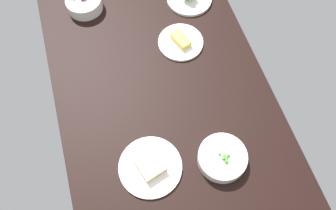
{
  "coord_description": "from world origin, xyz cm",
  "views": [
    {
      "loc": [
        52.96,
        -15.95,
        120.01
      ],
      "look_at": [
        0.0,
        0.0,
        6.0
      ],
      "focal_mm": 36.13,
      "sensor_mm": 36.0,
      "label": 1
    }
  ],
  "objects_px": {
    "plate_sandwich": "(150,166)",
    "bowl_peas": "(222,158)",
    "bowl_berries": "(84,3)",
    "plate_cheese": "(181,42)"
  },
  "relations": [
    {
      "from": "bowl_peas",
      "to": "bowl_berries",
      "type": "xyz_separation_m",
      "value": [
        -0.83,
        -0.33,
        0.0
      ]
    },
    {
      "from": "plate_cheese",
      "to": "bowl_berries",
      "type": "bearing_deg",
      "value": -131.34
    },
    {
      "from": "bowl_peas",
      "to": "plate_cheese",
      "type": "xyz_separation_m",
      "value": [
        -0.52,
        0.02,
        -0.02
      ]
    },
    {
      "from": "bowl_berries",
      "to": "plate_cheese",
      "type": "xyz_separation_m",
      "value": [
        0.3,
        0.35,
        -0.02
      ]
    },
    {
      "from": "bowl_peas",
      "to": "bowl_berries",
      "type": "bearing_deg",
      "value": -158.25
    },
    {
      "from": "bowl_peas",
      "to": "bowl_berries",
      "type": "relative_size",
      "value": 1.1
    },
    {
      "from": "bowl_peas",
      "to": "plate_cheese",
      "type": "relative_size",
      "value": 0.91
    },
    {
      "from": "plate_sandwich",
      "to": "bowl_peas",
      "type": "xyz_separation_m",
      "value": [
        0.05,
        0.25,
        0.01
      ]
    },
    {
      "from": "bowl_peas",
      "to": "plate_cheese",
      "type": "height_order",
      "value": "bowl_peas"
    },
    {
      "from": "plate_sandwich",
      "to": "plate_cheese",
      "type": "bearing_deg",
      "value": 151.09
    }
  ]
}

